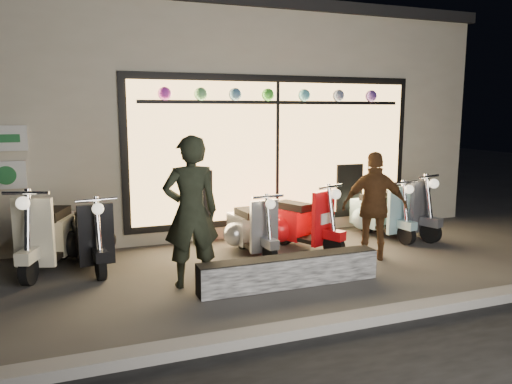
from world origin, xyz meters
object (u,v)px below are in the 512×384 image
Objects in this scene: scooter_silver at (250,228)px; woman at (375,206)px; graffiti_barrier at (289,271)px; man at (191,212)px; scooter_red at (296,222)px.

woman reaches higher than scooter_silver.
graffiti_barrier is 1.47× the size of woman.
man is at bearing 158.15° from graffiti_barrier.
man is (-1.22, -1.17, 0.58)m from scooter_silver.
scooter_red is 1.37m from woman.
scooter_red is 0.89× the size of woman.
graffiti_barrier is 1.48m from man.
scooter_red is 2.42m from man.
scooter_silver is 1.98m from woman.
man reaches higher than scooter_red.
scooter_silver is at bearing 157.13° from scooter_red.
scooter_red is at bearing -147.15° from man.
scooter_red is (0.82, 0.02, 0.03)m from scooter_silver.
graffiti_barrier is at bearing 43.89° from woman.
scooter_red reaches higher than scooter_silver.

